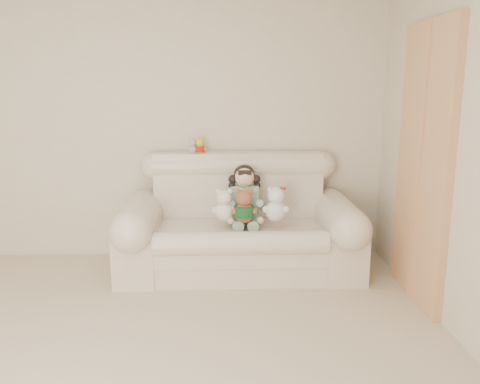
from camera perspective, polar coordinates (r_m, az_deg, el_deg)
name	(u,v)px	position (r m, az deg, el deg)	size (l,w,h in m)	color
wall_back	(146,122)	(4.79, -10.71, 7.92)	(4.50, 4.50, 0.00)	beige
sofa	(240,216)	(4.37, -0.04, -2.74)	(2.10, 0.95, 1.03)	beige
door_panel	(423,166)	(3.96, 20.36, 2.85)	(0.06, 0.90, 2.10)	tan
seated_child	(244,194)	(4.40, 0.51, -0.26)	(0.32, 0.40, 0.54)	#276E3E
brown_teddy	(244,203)	(4.17, 0.48, -1.24)	(0.22, 0.17, 0.34)	brown
white_cat	(276,200)	(4.22, 4.15, -0.97)	(0.23, 0.18, 0.36)	silver
cream_teddy	(224,202)	(4.22, -1.84, -1.17)	(0.21, 0.16, 0.33)	white
yellow_mini_bear	(200,145)	(4.61, -4.62, 5.42)	(0.11, 0.09, 0.18)	yellow
grey_mini_plush	(193,145)	(4.64, -5.43, 5.41)	(0.11, 0.08, 0.17)	silver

